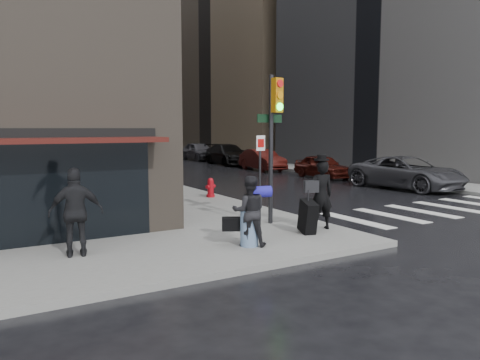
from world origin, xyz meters
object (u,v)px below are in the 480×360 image
object	(u,v)px
fire_hydrant	(211,188)
parked_car_0	(407,173)
man_jeans	(249,211)
parked_car_2	(262,160)
parked_car_1	(322,166)
parked_car_4	(199,151)
traffic_light	(273,129)
parked_car_3	(228,154)
man_overcoat	(318,198)
man_greycoat	(76,212)
parked_car_5	(165,150)

from	to	relation	value
fire_hydrant	parked_car_0	xyz separation A→B (m)	(9.91, -1.48, 0.29)
man_jeans	parked_car_2	size ratio (longest dim) A/B	0.37
parked_car_1	parked_car_4	bearing A→B (deg)	90.46
man_jeans	traffic_light	world-z (taller)	traffic_light
parked_car_3	man_overcoat	bearing A→B (deg)	-108.66
man_greycoat	parked_car_4	world-z (taller)	man_greycoat
traffic_light	parked_car_4	world-z (taller)	traffic_light
parked_car_1	parked_car_3	distance (m)	11.90
parked_car_1	parked_car_5	xyz separation A→B (m)	(-0.55, 23.78, 0.06)
man_overcoat	parked_car_1	xyz separation A→B (m)	(9.95, 11.48, -0.34)
parked_car_0	parked_car_4	distance (m)	23.79
man_jeans	parked_car_0	bearing A→B (deg)	-127.10
fire_hydrant	man_jeans	bearing A→B (deg)	-110.51
traffic_light	man_jeans	bearing A→B (deg)	-146.13
parked_car_0	traffic_light	bearing A→B (deg)	-163.67
man_greycoat	parked_car_5	xyz separation A→B (m)	(15.64, 34.65, -0.37)
man_jeans	parked_car_1	xyz separation A→B (m)	(12.50, 12.01, -0.30)
traffic_light	parked_car_5	size ratio (longest dim) A/B	0.95
parked_car_2	parked_car_5	distance (m)	17.84
traffic_light	parked_car_1	xyz separation A→B (m)	(10.57, 10.16, -2.23)
man_greycoat	parked_car_1	size ratio (longest dim) A/B	0.48
man_overcoat	man_greycoat	bearing A→B (deg)	9.61
parked_car_3	parked_car_4	distance (m)	5.95
man_greycoat	parked_car_5	size ratio (longest dim) A/B	0.43
parked_car_0	parked_car_3	xyz separation A→B (m)	(0.00, 17.84, 0.04)
fire_hydrant	parked_car_1	size ratio (longest dim) A/B	0.19
man_jeans	parked_car_3	bearing A→B (deg)	-90.61
parked_car_0	parked_car_5	bearing A→B (deg)	86.53
fire_hydrant	parked_car_4	world-z (taller)	parked_car_4
parked_car_0	parked_car_4	size ratio (longest dim) A/B	1.15
parked_car_2	parked_car_5	bearing A→B (deg)	95.52
man_greycoat	parked_car_0	world-z (taller)	man_greycoat
parked_car_5	fire_hydrant	bearing A→B (deg)	-110.21
fire_hydrant	parked_car_0	world-z (taller)	parked_car_0
man_overcoat	parked_car_0	xyz separation A→B (m)	(10.18, 5.53, -0.24)
parked_car_0	parked_car_1	distance (m)	5.95
man_greycoat	parked_car_3	world-z (taller)	man_greycoat
man_greycoat	traffic_light	bearing A→B (deg)	-161.85
man_overcoat	man_jeans	bearing A→B (deg)	27.00
man_greycoat	parked_car_0	bearing A→B (deg)	-152.35
man_jeans	man_overcoat	bearing A→B (deg)	-140.77
parked_car_0	man_jeans	bearing A→B (deg)	-159.51
man_overcoat	parked_car_1	bearing A→B (deg)	-115.72
fire_hydrant	parked_car_4	xyz separation A→B (m)	(10.13, 22.30, 0.34)
traffic_light	parked_car_5	distance (m)	35.46
parked_car_0	parked_car_1	size ratio (longest dim) A/B	1.40
parked_car_1	parked_car_0	bearing A→B (deg)	-85.87
man_greycoat	parked_car_1	bearing A→B (deg)	-135.16
parked_car_4	parked_car_2	bearing A→B (deg)	-93.92
parked_car_4	parked_car_5	bearing A→B (deg)	99.60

